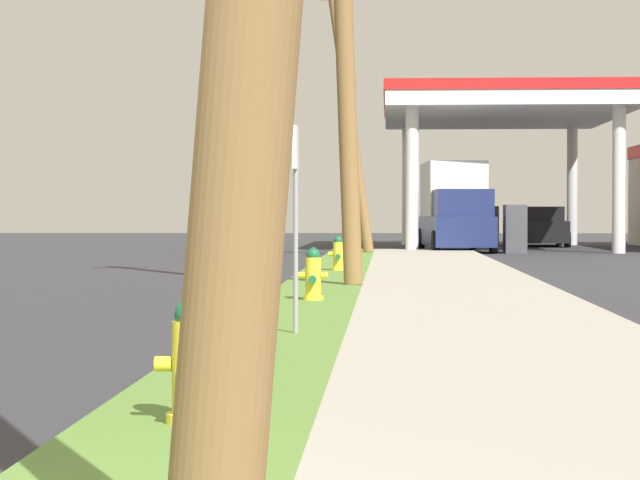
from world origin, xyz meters
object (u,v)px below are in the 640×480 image
at_px(fire_hydrant_second, 313,277).
at_px(fire_hydrant_fourth, 348,245).
at_px(street_sign_post, 296,185).
at_px(car_black_by_near_pump, 541,228).
at_px(fire_hydrant_nearest, 190,368).
at_px(utility_pole_background, 349,113).
at_px(fire_hydrant_third, 338,255).
at_px(truck_navy_at_forecourt, 455,208).

height_order(fire_hydrant_second, fire_hydrant_fourth, same).
xyz_separation_m(street_sign_post, car_black_by_near_pump, (7.04, 38.73, -0.91)).
relative_size(fire_hydrant_nearest, utility_pole_background, 0.09).
bearing_deg(fire_hydrant_third, truck_navy_at_forecourt, 79.20).
distance_m(fire_hydrant_second, car_black_by_near_pump, 34.49).
distance_m(fire_hydrant_third, street_sign_post, 14.36).
relative_size(fire_hydrant_nearest, truck_navy_at_forecourt, 0.11).
distance_m(fire_hydrant_nearest, street_sign_post, 5.84).
bearing_deg(fire_hydrant_second, truck_navy_at_forecourt, 82.87).
bearing_deg(truck_navy_at_forecourt, street_sign_post, -95.84).
bearing_deg(fire_hydrant_second, fire_hydrant_nearest, -90.57).
xyz_separation_m(fire_hydrant_nearest, utility_pole_background, (-0.03, 32.41, 3.97)).
bearing_deg(fire_hydrant_nearest, truck_navy_at_forecourt, 84.72).
bearing_deg(truck_navy_at_forecourt, fire_hydrant_third, -100.80).
height_order(utility_pole_background, street_sign_post, utility_pole_background).
bearing_deg(street_sign_post, fire_hydrant_fourth, 90.39).
xyz_separation_m(street_sign_post, truck_navy_at_forecourt, (3.27, 32.04, -0.15)).
relative_size(fire_hydrant_fourth, utility_pole_background, 0.09).
xyz_separation_m(fire_hydrant_third, street_sign_post, (0.11, -14.31, 1.19)).
relative_size(utility_pole_background, car_black_by_near_pump, 1.85).
distance_m(fire_hydrant_second, street_sign_post, 5.13).
bearing_deg(truck_navy_at_forecourt, fire_hydrant_fourth, -111.29).
bearing_deg(car_black_by_near_pump, fire_hydrant_second, -101.97).
bearing_deg(car_black_by_near_pump, fire_hydrant_third, -106.32).
xyz_separation_m(fire_hydrant_third, fire_hydrant_fourth, (-0.05, 8.91, 0.00)).
distance_m(fire_hydrant_fourth, truck_navy_at_forecourt, 9.52).
bearing_deg(utility_pole_background, truck_navy_at_forecourt, 56.63).
distance_m(fire_hydrant_third, utility_pole_background, 13.01).
relative_size(fire_hydrant_third, car_black_by_near_pump, 0.16).
relative_size(fire_hydrant_nearest, street_sign_post, 0.35).
relative_size(fire_hydrant_second, street_sign_post, 0.35).
bearing_deg(car_black_by_near_pump, fire_hydrant_fourth, -114.92).
bearing_deg(fire_hydrant_second, fire_hydrant_third, 90.01).
relative_size(car_black_by_near_pump, truck_navy_at_forecourt, 0.70).
height_order(fire_hydrant_fourth, car_black_by_near_pump, car_black_by_near_pump).
distance_m(fire_hydrant_nearest, fire_hydrant_third, 20.03).
height_order(fire_hydrant_nearest, street_sign_post, street_sign_post).
relative_size(fire_hydrant_third, street_sign_post, 0.35).
xyz_separation_m(fire_hydrant_second, fire_hydrant_third, (-0.00, 9.32, 0.00)).
distance_m(fire_hydrant_third, car_black_by_near_pump, 25.44).
xyz_separation_m(fire_hydrant_fourth, utility_pole_background, (-0.08, 3.48, 3.97)).
bearing_deg(car_black_by_near_pump, fire_hydrant_nearest, -99.27).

